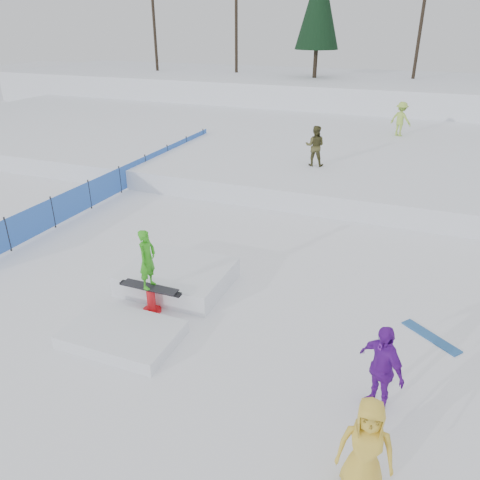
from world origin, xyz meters
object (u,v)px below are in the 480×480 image
at_px(safety_fence, 120,180).
at_px(spectator_yellow, 366,448).
at_px(walker_olive, 315,146).
at_px(spectator_purple, 381,368).
at_px(walker_ygreen, 401,119).
at_px(jib_rail_feature, 164,289).

distance_m(safety_fence, spectator_yellow, 14.75).
distance_m(safety_fence, walker_olive, 8.05).
relative_size(walker_olive, spectator_purple, 0.97).
xyz_separation_m(walker_ygreen, jib_rail_feature, (-4.06, -17.55, -1.36)).
relative_size(walker_olive, walker_ygreen, 0.95).
bearing_deg(walker_ygreen, safety_fence, 73.66).
distance_m(spectator_purple, jib_rail_feature, 5.62).
relative_size(safety_fence, jib_rail_feature, 3.64).
height_order(spectator_purple, spectator_yellow, spectator_purple).
bearing_deg(walker_ygreen, jib_rail_feature, 101.62).
distance_m(walker_ygreen, jib_rail_feature, 18.06).
distance_m(walker_olive, walker_ygreen, 7.73).
bearing_deg(spectator_purple, safety_fence, -176.64).
bearing_deg(spectator_yellow, spectator_purple, 82.93).
bearing_deg(spectator_yellow, walker_ygreen, 86.39).
relative_size(safety_fence, walker_olive, 9.66).
distance_m(walker_olive, spectator_purple, 12.75).
bearing_deg(walker_olive, jib_rail_feature, 77.31).
bearing_deg(spectator_yellow, walker_olive, 99.45).
bearing_deg(walker_ygreen, walker_olive, 93.17).
xyz_separation_m(spectator_purple, spectator_yellow, (0.00, -1.78, -0.02)).
relative_size(safety_fence, spectator_purple, 9.37).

